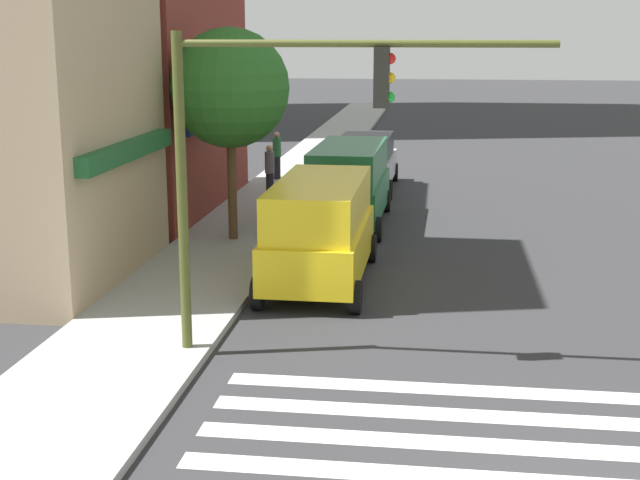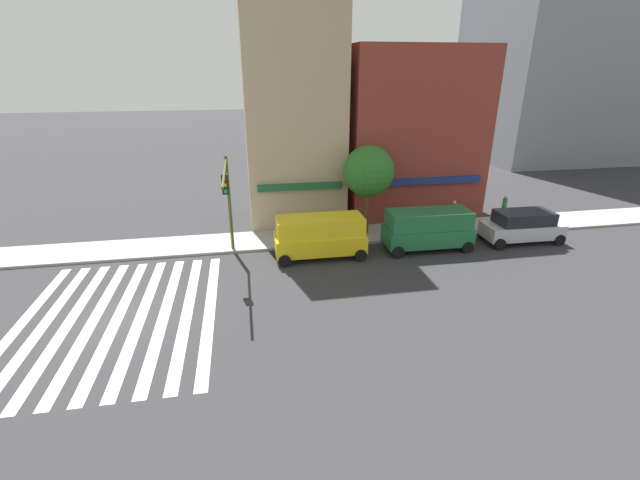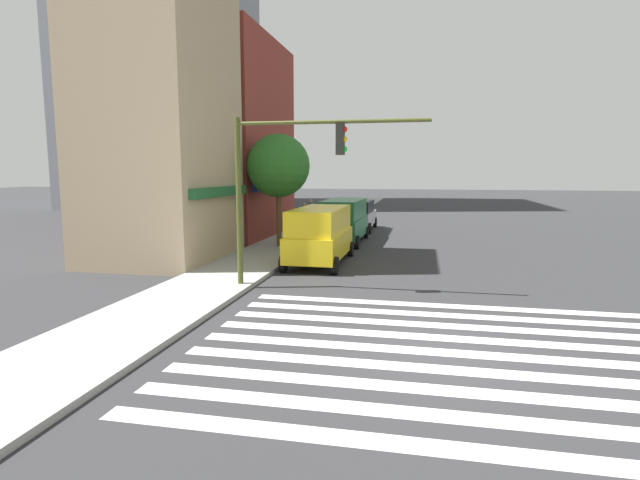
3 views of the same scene
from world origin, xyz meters
TOP-DOWN VIEW (x-y plane):
  - ground_plane at (0.00, 0.00)m, footprint 200.00×200.00m
  - sidewalk_left at (0.00, 7.50)m, footprint 120.00×3.00m
  - crosswalk_stripes at (0.00, 0.00)m, footprint 8.13×10.80m
  - storefront_row at (13.37, 11.50)m, footprint 16.01×5.30m
  - traffic_signal at (4.81, 4.81)m, footprint 0.32×6.14m
  - van_yellow at (9.64, 4.70)m, footprint 5.01×2.22m
  - van_green at (16.00, 4.70)m, footprint 5.04×2.22m
  - suv_silver at (22.10, 4.70)m, footprint 4.74×2.12m
  - pedestrian_green_top at (23.01, 8.10)m, footprint 0.32×0.32m
  - pedestrian_grey_coat at (19.06, 7.62)m, footprint 0.32×0.32m
  - street_tree at (13.14, 7.50)m, footprint 3.08×3.08m

SIDE VIEW (x-z plane):
  - ground_plane at x=0.00m, z-range 0.00..0.00m
  - crosswalk_stripes at x=0.00m, z-range 0.00..0.01m
  - sidewalk_left at x=0.00m, z-range 0.00..0.15m
  - suv_silver at x=22.10m, z-range 0.06..2.00m
  - pedestrian_green_top at x=23.01m, z-range 0.19..1.96m
  - pedestrian_grey_coat at x=19.06m, z-range 0.19..1.96m
  - van_yellow at x=9.64m, z-range 0.12..2.46m
  - van_green at x=16.00m, z-range 0.12..2.46m
  - traffic_signal at x=4.81m, z-range 1.15..6.69m
  - street_tree at x=13.14m, z-range 1.35..6.86m
  - storefront_row at x=13.37m, z-range -1.18..14.70m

